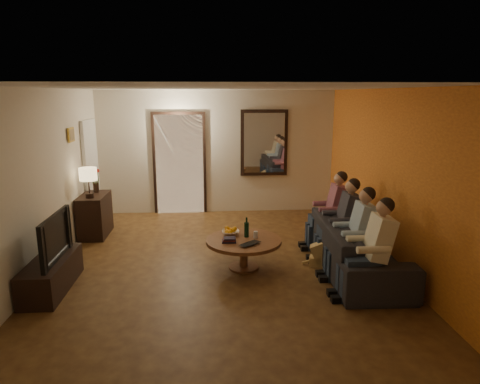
{
  "coord_description": "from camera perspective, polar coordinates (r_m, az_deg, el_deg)",
  "views": [
    {
      "loc": [
        -0.15,
        -6.07,
        2.52
      ],
      "look_at": [
        0.3,
        0.3,
        1.05
      ],
      "focal_mm": 32.0,
      "sensor_mm": 36.0,
      "label": 1
    }
  ],
  "objects": [
    {
      "name": "floor",
      "position": [
        6.57,
        -2.46,
        -9.6
      ],
      "size": [
        5.0,
        6.0,
        0.01
      ],
      "primitive_type": "cube",
      "color": "#422511",
      "rests_on": "ground"
    },
    {
      "name": "ceiling",
      "position": [
        6.07,
        -2.71,
        13.72
      ],
      "size": [
        5.0,
        6.0,
        0.01
      ],
      "primitive_type": "cube",
      "color": "white",
      "rests_on": "back_wall"
    },
    {
      "name": "back_wall",
      "position": [
        9.15,
        -3.07,
        5.29
      ],
      "size": [
        5.0,
        0.02,
        2.6
      ],
      "primitive_type": "cube",
      "color": "beige",
      "rests_on": "floor"
    },
    {
      "name": "front_wall",
      "position": [
        3.3,
        -1.21,
        -8.7
      ],
      "size": [
        5.0,
        0.02,
        2.6
      ],
      "primitive_type": "cube",
      "color": "beige",
      "rests_on": "floor"
    },
    {
      "name": "left_wall",
      "position": [
        6.62,
        -24.76,
        1.15
      ],
      "size": [
        0.02,
        6.0,
        2.6
      ],
      "primitive_type": "cube",
      "color": "beige",
      "rests_on": "floor"
    },
    {
      "name": "right_wall",
      "position": [
        6.73,
        19.23,
        1.8
      ],
      "size": [
        0.02,
        6.0,
        2.6
      ],
      "primitive_type": "cube",
      "color": "beige",
      "rests_on": "floor"
    },
    {
      "name": "orange_accent",
      "position": [
        6.72,
        19.16,
        1.8
      ],
      "size": [
        0.01,
        6.0,
        2.6
      ],
      "primitive_type": "cube",
      "color": "#BA581F",
      "rests_on": "right_wall"
    },
    {
      "name": "kitchen_doorway",
      "position": [
        9.19,
        -8.05,
        3.64
      ],
      "size": [
        1.0,
        0.06,
        2.1
      ],
      "primitive_type": "cube",
      "color": "#FFE0A5",
      "rests_on": "floor"
    },
    {
      "name": "door_trim",
      "position": [
        9.18,
        -8.06,
        3.63
      ],
      "size": [
        1.12,
        0.04,
        2.22
      ],
      "primitive_type": "cube",
      "color": "black",
      "rests_on": "floor"
    },
    {
      "name": "fridge_glimpse",
      "position": [
        9.2,
        -6.47,
        2.75
      ],
      "size": [
        0.45,
        0.03,
        1.7
      ],
      "primitive_type": "cube",
      "color": "silver",
      "rests_on": "floor"
    },
    {
      "name": "mirror_frame",
      "position": [
        9.15,
        3.23,
        6.55
      ],
      "size": [
        1.0,
        0.05,
        1.4
      ],
      "primitive_type": "cube",
      "color": "black",
      "rests_on": "back_wall"
    },
    {
      "name": "mirror_glass",
      "position": [
        9.13,
        3.25,
        6.53
      ],
      "size": [
        0.86,
        0.02,
        1.26
      ],
      "primitive_type": "cube",
      "color": "white",
      "rests_on": "back_wall"
    },
    {
      "name": "white_door",
      "position": [
        8.81,
        -19.19,
        2.44
      ],
      "size": [
        0.06,
        0.85,
        2.04
      ],
      "primitive_type": "cube",
      "color": "white",
      "rests_on": "floor"
    },
    {
      "name": "framed_art",
      "position": [
        7.75,
        -21.61,
        7.11
      ],
      "size": [
        0.03,
        0.28,
        0.24
      ],
      "primitive_type": "cube",
      "color": "#B28C33",
      "rests_on": "left_wall"
    },
    {
      "name": "art_canvas",
      "position": [
        7.75,
        -21.5,
        7.12
      ],
      "size": [
        0.01,
        0.22,
        0.18
      ],
      "primitive_type": "cube",
      "color": "brown",
      "rests_on": "left_wall"
    },
    {
      "name": "dresser",
      "position": [
        8.18,
        -18.79,
        -2.93
      ],
      "size": [
        0.45,
        0.85,
        0.75
      ],
      "primitive_type": "cube",
      "color": "black",
      "rests_on": "floor"
    },
    {
      "name": "table_lamp",
      "position": [
        7.82,
        -19.53,
        1.19
      ],
      "size": [
        0.3,
        0.3,
        0.54
      ],
      "primitive_type": null,
      "color": "beige",
      "rests_on": "dresser"
    },
    {
      "name": "flower_vase",
      "position": [
        8.25,
        -18.71,
        1.47
      ],
      "size": [
        0.14,
        0.14,
        0.44
      ],
      "primitive_type": null,
      "color": "red",
      "rests_on": "dresser"
    },
    {
      "name": "tv_stand",
      "position": [
        6.22,
        -23.84,
        -10.01
      ],
      "size": [
        0.45,
        1.26,
        0.42
      ],
      "primitive_type": "cube",
      "color": "black",
      "rests_on": "floor"
    },
    {
      "name": "tv",
      "position": [
        6.05,
        -24.28,
        -5.54
      ],
      "size": [
        1.04,
        0.14,
        0.6
      ],
      "primitive_type": "imported",
      "rotation": [
        0.0,
        0.0,
        1.57
      ],
      "color": "black",
      "rests_on": "tv_stand"
    },
    {
      "name": "sofa",
      "position": [
        6.48,
        15.19,
        -7.01
      ],
      "size": [
        2.46,
        1.04,
        0.71
      ],
      "primitive_type": "imported",
      "rotation": [
        0.0,
        0.0,
        1.53
      ],
      "color": "black",
      "rests_on": "floor"
    },
    {
      "name": "person_a",
      "position": [
        5.58,
        17.36,
        -7.78
      ],
      "size": [
        0.6,
        0.4,
        1.2
      ],
      "primitive_type": null,
      "color": "tan",
      "rests_on": "sofa"
    },
    {
      "name": "person_b",
      "position": [
        6.11,
        15.34,
        -5.84
      ],
      "size": [
        0.6,
        0.4,
        1.2
      ],
      "primitive_type": null,
      "color": "tan",
      "rests_on": "sofa"
    },
    {
      "name": "person_c",
      "position": [
        6.65,
        13.66,
        -4.2
      ],
      "size": [
        0.6,
        0.4,
        1.2
      ],
      "primitive_type": null,
      "color": "tan",
      "rests_on": "sofa"
    },
    {
      "name": "person_d",
      "position": [
        7.2,
        12.24,
        -2.81
      ],
      "size": [
        0.6,
        0.4,
        1.2
      ],
      "primitive_type": null,
      "color": "tan",
      "rests_on": "sofa"
    },
    {
      "name": "dog",
      "position": [
        6.51,
        11.51,
        -7.42
      ],
      "size": [
        0.61,
        0.39,
        0.56
      ],
      "primitive_type": null,
      "rotation": [
        0.0,
        0.0,
        -0.3
      ],
      "color": "tan",
      "rests_on": "floor"
    },
    {
      "name": "coffee_table",
      "position": [
        6.34,
        0.49,
        -8.24
      ],
      "size": [
        1.13,
        1.13,
        0.45
      ],
      "primitive_type": "cylinder",
      "rotation": [
        0.0,
        0.0,
        0.03
      ],
      "color": "brown",
      "rests_on": "floor"
    },
    {
      "name": "bowl",
      "position": [
        6.45,
        -1.26,
        -5.45
      ],
      "size": [
        0.26,
        0.26,
        0.06
      ],
      "primitive_type": "imported",
      "color": "white",
      "rests_on": "coffee_table"
    },
    {
      "name": "oranges",
      "position": [
        6.43,
        -1.26,
        -4.87
      ],
      "size": [
        0.2,
        0.2,
        0.08
      ],
      "primitive_type": null,
      "color": "orange",
      "rests_on": "bowl"
    },
    {
      "name": "wine_bottle",
      "position": [
        6.31,
        0.88,
        -4.68
      ],
      "size": [
        0.07,
        0.07,
        0.31
      ],
      "primitive_type": null,
      "color": "black",
      "rests_on": "coffee_table"
    },
    {
      "name": "wine_glass",
      "position": [
        6.31,
        2.1,
        -5.7
      ],
      "size": [
        0.06,
        0.06,
        0.1
      ],
      "primitive_type": "cylinder",
      "color": "silver",
      "rests_on": "coffee_table"
    },
    {
      "name": "book_stack",
      "position": [
        6.15,
        -1.49,
        -6.36
      ],
      "size": [
        0.2,
        0.15,
        0.07
      ],
      "primitive_type": null,
      "color": "black",
      "rests_on": "coffee_table"
    },
    {
      "name": "laptop",
      "position": [
        6.01,
        1.67,
        -7.06
      ],
      "size": [
        0.39,
        0.38,
        0.03
      ],
      "primitive_type": "imported",
      "rotation": [
        0.0,
        0.0,
        0.72
      ],
      "color": "black",
      "rests_on": "coffee_table"
    }
  ]
}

